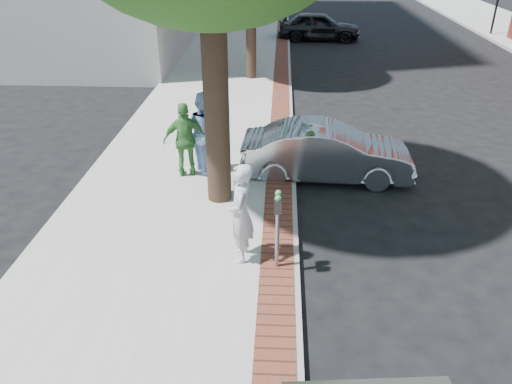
# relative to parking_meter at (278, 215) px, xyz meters

# --- Properties ---
(ground) EXTENTS (120.00, 120.00, 0.00)m
(ground) POSITION_rel_parking_meter_xyz_m (-0.69, 0.58, -1.21)
(ground) COLOR black
(ground) RESTS_ON ground
(sidewalk) EXTENTS (5.00, 60.00, 0.15)m
(sidewalk) POSITION_rel_parking_meter_xyz_m (-2.19, 8.58, -1.13)
(sidewalk) COLOR #9E9991
(sidewalk) RESTS_ON ground
(brick_strip) EXTENTS (0.60, 60.00, 0.01)m
(brick_strip) POSITION_rel_parking_meter_xyz_m (0.01, 8.58, -1.05)
(brick_strip) COLOR brown
(brick_strip) RESTS_ON sidewalk
(curb) EXTENTS (0.10, 60.00, 0.15)m
(curb) POSITION_rel_parking_meter_xyz_m (0.36, 8.58, -1.13)
(curb) COLOR gray
(curb) RESTS_ON ground
(parking_meter) EXTENTS (0.12, 0.32, 1.47)m
(parking_meter) POSITION_rel_parking_meter_xyz_m (0.00, 0.00, 0.00)
(parking_meter) COLOR gray
(parking_meter) RESTS_ON sidewalk
(person_gray) EXTENTS (0.44, 0.67, 1.85)m
(person_gray) POSITION_rel_parking_meter_xyz_m (-0.64, 0.23, -0.13)
(person_gray) COLOR #BBBCC1
(person_gray) RESTS_ON sidewalk
(person_officer) EXTENTS (1.10, 1.19, 1.96)m
(person_officer) POSITION_rel_parking_meter_xyz_m (-1.77, 3.94, -0.08)
(person_officer) COLOR #9BC0F1
(person_officer) RESTS_ON sidewalk
(person_green) EXTENTS (1.12, 0.66, 1.79)m
(person_green) POSITION_rel_parking_meter_xyz_m (-2.20, 3.61, -0.16)
(person_green) COLOR #43863D
(person_green) RESTS_ON sidewalk
(sedan_silver) EXTENTS (4.13, 1.59, 1.34)m
(sedan_silver) POSITION_rel_parking_meter_xyz_m (1.14, 3.93, -0.53)
(sedan_silver) COLOR #A1A4A8
(sedan_silver) RESTS_ON ground
(bg_car) EXTENTS (4.47, 1.99, 1.49)m
(bg_car) POSITION_rel_parking_meter_xyz_m (2.00, 20.95, -0.46)
(bg_car) COLOR black
(bg_car) RESTS_ON ground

